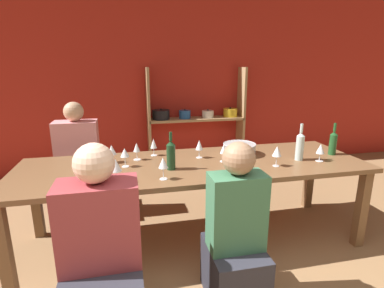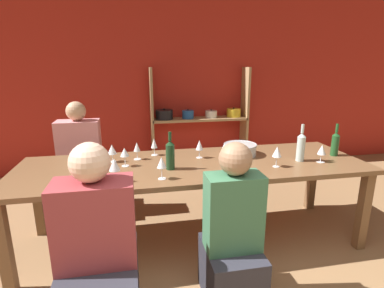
{
  "view_description": "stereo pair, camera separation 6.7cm",
  "coord_description": "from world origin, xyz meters",
  "px_view_note": "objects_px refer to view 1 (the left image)",
  "views": [
    {
      "loc": [
        -0.5,
        -0.74,
        1.6
      ],
      "look_at": [
        0.06,
        1.8,
        0.91
      ],
      "focal_mm": 28.0,
      "sensor_mm": 36.0,
      "label": 1
    },
    {
      "loc": [
        -0.44,
        -0.75,
        1.6
      ],
      "look_at": [
        0.06,
        1.8,
        0.91
      ],
      "focal_mm": 28.0,
      "sensor_mm": 36.0,
      "label": 2
    }
  ],
  "objects_px": {
    "cell_phone": "(233,166)",
    "person_near_b": "(103,269)",
    "wine_bottle_amber": "(171,155)",
    "person_near_a": "(235,245)",
    "mixing_bowl": "(239,149)",
    "wine_bottle_green": "(300,146)",
    "wine_glass_empty_g": "(116,166)",
    "wine_glass_empty_c": "(112,150)",
    "wine_glass_empty_e": "(163,163)",
    "wine_glass_empty_d": "(277,151)",
    "wine_glass_white_a": "(224,149)",
    "person_far_a": "(80,175)",
    "wine_glass_red_b": "(81,168)",
    "wine_glass_empty_a": "(199,145)",
    "wine_glass_red_c": "(125,153)",
    "shelf_unit": "(194,133)",
    "dining_table": "(194,171)",
    "wine_glass_red_a": "(320,149)",
    "wine_bottle_dark": "(333,142)",
    "wine_glass_empty_b": "(137,148)",
    "wine_glass_empty_f": "(154,144)"
  },
  "relations": [
    {
      "from": "wine_bottle_amber",
      "to": "wine_bottle_dark",
      "type": "bearing_deg",
      "value": 3.02
    },
    {
      "from": "wine_glass_empty_a",
      "to": "wine_glass_empty_c",
      "type": "distance_m",
      "value": 0.78
    },
    {
      "from": "dining_table",
      "to": "wine_glass_empty_a",
      "type": "xyz_separation_m",
      "value": [
        0.08,
        0.15,
        0.19
      ]
    },
    {
      "from": "wine_bottle_dark",
      "to": "wine_glass_empty_a",
      "type": "bearing_deg",
      "value": 172.32
    },
    {
      "from": "wine_glass_empty_e",
      "to": "person_far_a",
      "type": "relative_size",
      "value": 0.14
    },
    {
      "from": "wine_bottle_amber",
      "to": "wine_glass_empty_a",
      "type": "relative_size",
      "value": 1.87
    },
    {
      "from": "wine_glass_red_b",
      "to": "wine_glass_empty_d",
      "type": "relative_size",
      "value": 0.88
    },
    {
      "from": "wine_bottle_amber",
      "to": "wine_glass_empty_e",
      "type": "distance_m",
      "value": 0.23
    },
    {
      "from": "wine_glass_empty_e",
      "to": "wine_glass_red_c",
      "type": "bearing_deg",
      "value": 128.17
    },
    {
      "from": "wine_glass_empty_d",
      "to": "person_near_b",
      "type": "bearing_deg",
      "value": -156.36
    },
    {
      "from": "shelf_unit",
      "to": "wine_glass_empty_g",
      "type": "height_order",
      "value": "shelf_unit"
    },
    {
      "from": "shelf_unit",
      "to": "person_near_b",
      "type": "relative_size",
      "value": 1.3
    },
    {
      "from": "shelf_unit",
      "to": "cell_phone",
      "type": "distance_m",
      "value": 2.1
    },
    {
      "from": "wine_glass_empty_e",
      "to": "wine_bottle_amber",
      "type": "bearing_deg",
      "value": 66.46
    },
    {
      "from": "mixing_bowl",
      "to": "wine_glass_red_b",
      "type": "bearing_deg",
      "value": -163.08
    },
    {
      "from": "wine_glass_empty_g",
      "to": "person_far_a",
      "type": "bearing_deg",
      "value": 111.24
    },
    {
      "from": "mixing_bowl",
      "to": "wine_bottle_green",
      "type": "bearing_deg",
      "value": -31.27
    },
    {
      "from": "wine_bottle_green",
      "to": "wine_glass_empty_a",
      "type": "bearing_deg",
      "value": 163.44
    },
    {
      "from": "wine_bottle_green",
      "to": "wine_glass_white_a",
      "type": "distance_m",
      "value": 0.69
    },
    {
      "from": "wine_glass_white_a",
      "to": "wine_glass_empty_a",
      "type": "bearing_deg",
      "value": 139.49
    },
    {
      "from": "shelf_unit",
      "to": "wine_glass_red_b",
      "type": "height_order",
      "value": "shelf_unit"
    },
    {
      "from": "person_far_a",
      "to": "person_near_b",
      "type": "bearing_deg",
      "value": 101.77
    },
    {
      "from": "wine_bottle_amber",
      "to": "wine_glass_empty_g",
      "type": "xyz_separation_m",
      "value": [
        -0.43,
        -0.2,
        0.0
      ]
    },
    {
      "from": "cell_phone",
      "to": "person_near_b",
      "type": "xyz_separation_m",
      "value": [
        -1.05,
        -0.69,
        -0.33
      ]
    },
    {
      "from": "wine_glass_empty_g",
      "to": "wine_bottle_green",
      "type": "bearing_deg",
      "value": 6.93
    },
    {
      "from": "wine_glass_red_a",
      "to": "cell_phone",
      "type": "relative_size",
      "value": 0.96
    },
    {
      "from": "wine_glass_empty_g",
      "to": "cell_phone",
      "type": "xyz_separation_m",
      "value": [
        0.96,
        0.15,
        -0.13
      ]
    },
    {
      "from": "mixing_bowl",
      "to": "wine_bottle_amber",
      "type": "bearing_deg",
      "value": -158.48
    },
    {
      "from": "wine_glass_empty_b",
      "to": "wine_glass_empty_f",
      "type": "relative_size",
      "value": 0.97
    },
    {
      "from": "wine_glass_empty_f",
      "to": "person_far_a",
      "type": "height_order",
      "value": "person_far_a"
    },
    {
      "from": "wine_glass_empty_a",
      "to": "wine_glass_red_a",
      "type": "height_order",
      "value": "wine_glass_empty_a"
    },
    {
      "from": "wine_glass_empty_d",
      "to": "wine_glass_empty_f",
      "type": "relative_size",
      "value": 1.07
    },
    {
      "from": "wine_glass_red_a",
      "to": "wine_glass_empty_e",
      "type": "xyz_separation_m",
      "value": [
        -1.43,
        -0.14,
        0.02
      ]
    },
    {
      "from": "mixing_bowl",
      "to": "cell_phone",
      "type": "distance_m",
      "value": 0.38
    },
    {
      "from": "wine_glass_empty_d",
      "to": "dining_table",
      "type": "bearing_deg",
      "value": 161.47
    },
    {
      "from": "shelf_unit",
      "to": "person_near_a",
      "type": "distance_m",
      "value": 2.73
    },
    {
      "from": "wine_glass_white_a",
      "to": "wine_glass_empty_g",
      "type": "bearing_deg",
      "value": -162.19
    },
    {
      "from": "wine_glass_red_b",
      "to": "mixing_bowl",
      "type": "bearing_deg",
      "value": 16.92
    },
    {
      "from": "wine_bottle_green",
      "to": "wine_glass_red_b",
      "type": "distance_m",
      "value": 1.86
    },
    {
      "from": "wine_glass_red_a",
      "to": "wine_glass_red_c",
      "type": "relative_size",
      "value": 0.97
    },
    {
      "from": "wine_bottle_dark",
      "to": "wine_glass_red_a",
      "type": "xyz_separation_m",
      "value": [
        -0.24,
        -0.16,
        -0.01
      ]
    },
    {
      "from": "wine_bottle_amber",
      "to": "person_near_a",
      "type": "relative_size",
      "value": 0.28
    },
    {
      "from": "wine_glass_empty_c",
      "to": "wine_glass_empty_e",
      "type": "bearing_deg",
      "value": -51.78
    },
    {
      "from": "wine_bottle_dark",
      "to": "wine_glass_white_a",
      "type": "height_order",
      "value": "wine_bottle_dark"
    },
    {
      "from": "wine_bottle_green",
      "to": "person_near_a",
      "type": "xyz_separation_m",
      "value": [
        -0.84,
        -0.66,
        -0.47
      ]
    },
    {
      "from": "wine_glass_empty_e",
      "to": "cell_phone",
      "type": "relative_size",
      "value": 1.04
    },
    {
      "from": "wine_glass_empty_a",
      "to": "wine_glass_empty_d",
      "type": "height_order",
      "value": "wine_glass_empty_d"
    },
    {
      "from": "wine_bottle_amber",
      "to": "wine_glass_red_b",
      "type": "distance_m",
      "value": 0.7
    },
    {
      "from": "wine_glass_red_b",
      "to": "person_far_a",
      "type": "relative_size",
      "value": 0.13
    },
    {
      "from": "wine_bottle_green",
      "to": "person_near_a",
      "type": "height_order",
      "value": "person_near_a"
    }
  ]
}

